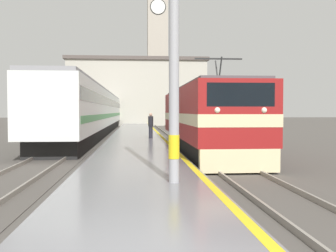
{
  "coord_description": "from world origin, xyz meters",
  "views": [
    {
      "loc": [
        -0.06,
        -4.85,
        2.17
      ],
      "look_at": [
        1.98,
        20.09,
        1.23
      ],
      "focal_mm": 42.0,
      "sensor_mm": 36.0,
      "label": 1
    }
  ],
  "objects_px": {
    "passenger_train": "(97,111)",
    "catenary_mast": "(178,23)",
    "clock_tower": "(157,46)",
    "locomotive_train": "(204,119)",
    "person_on_platform": "(151,125)"
  },
  "relations": [
    {
      "from": "catenary_mast",
      "to": "person_on_platform",
      "type": "xyz_separation_m",
      "value": [
        -0.08,
        16.26,
        -3.11
      ]
    },
    {
      "from": "passenger_train",
      "to": "clock_tower",
      "type": "distance_m",
      "value": 37.37
    },
    {
      "from": "passenger_train",
      "to": "clock_tower",
      "type": "height_order",
      "value": "clock_tower"
    },
    {
      "from": "clock_tower",
      "to": "locomotive_train",
      "type": "bearing_deg",
      "value": -90.58
    },
    {
      "from": "catenary_mast",
      "to": "passenger_train",
      "type": "bearing_deg",
      "value": 99.42
    },
    {
      "from": "locomotive_train",
      "to": "catenary_mast",
      "type": "distance_m",
      "value": 10.9
    },
    {
      "from": "person_on_platform",
      "to": "clock_tower",
      "type": "height_order",
      "value": "clock_tower"
    },
    {
      "from": "catenary_mast",
      "to": "clock_tower",
      "type": "distance_m",
      "value": 64.7
    },
    {
      "from": "catenary_mast",
      "to": "clock_tower",
      "type": "xyz_separation_m",
      "value": [
        2.99,
        63.86,
        9.94
      ]
    },
    {
      "from": "person_on_platform",
      "to": "locomotive_train",
      "type": "bearing_deg",
      "value": -67.0
    },
    {
      "from": "passenger_train",
      "to": "catenary_mast",
      "type": "distance_m",
      "value": 29.89
    },
    {
      "from": "passenger_train",
      "to": "catenary_mast",
      "type": "height_order",
      "value": "catenary_mast"
    },
    {
      "from": "passenger_train",
      "to": "locomotive_train",
      "type": "bearing_deg",
      "value": -69.03
    },
    {
      "from": "catenary_mast",
      "to": "clock_tower",
      "type": "relative_size",
      "value": 0.29
    },
    {
      "from": "catenary_mast",
      "to": "person_on_platform",
      "type": "relative_size",
      "value": 4.76
    }
  ]
}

